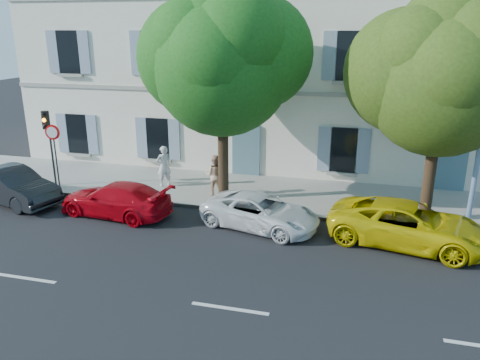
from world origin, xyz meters
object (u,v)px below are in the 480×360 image
(car_red_coupe, at_px, (116,199))
(traffic_light, at_px, (48,132))
(car_yellow_supercar, at_px, (408,224))
(pedestrian_a, at_px, (164,166))
(pedestrian_b, at_px, (215,175))
(car_dark_sedan, at_px, (12,186))
(road_sign, at_px, (54,143))
(tree_left, at_px, (222,66))
(tree_right, at_px, (442,82))
(car_white_coupe, at_px, (260,212))

(car_red_coupe, relative_size, traffic_light, 1.32)
(car_yellow_supercar, height_order, traffic_light, traffic_light)
(pedestrian_a, distance_m, pedestrian_b, 2.53)
(car_red_coupe, height_order, traffic_light, traffic_light)
(car_yellow_supercar, height_order, pedestrian_b, pedestrian_b)
(car_red_coupe, xyz_separation_m, traffic_light, (-4.11, 2.06, 1.89))
(pedestrian_b, bearing_deg, traffic_light, 1.30)
(car_dark_sedan, distance_m, road_sign, 2.38)
(car_dark_sedan, height_order, tree_left, tree_left)
(car_yellow_supercar, xyz_separation_m, traffic_light, (-14.46, 1.97, 1.83))
(tree_right, bearing_deg, pedestrian_b, 174.81)
(road_sign, xyz_separation_m, pedestrian_b, (6.71, 0.92, -1.15))
(car_red_coupe, xyz_separation_m, pedestrian_b, (3.03, 2.69, 0.37))
(car_dark_sedan, distance_m, car_yellow_supercar, 14.98)
(car_red_coupe, relative_size, car_yellow_supercar, 0.87)
(tree_left, distance_m, traffic_light, 8.14)
(car_yellow_supercar, bearing_deg, car_red_coupe, 101.95)
(car_yellow_supercar, distance_m, tree_right, 4.77)
(car_white_coupe, bearing_deg, pedestrian_a, 73.40)
(pedestrian_a, bearing_deg, tree_right, 128.52)
(car_dark_sedan, bearing_deg, road_sign, -13.77)
(car_red_coupe, xyz_separation_m, road_sign, (-3.68, 1.78, 1.52))
(tree_right, bearing_deg, tree_left, 177.52)
(car_red_coupe, xyz_separation_m, pedestrian_a, (0.56, 3.24, 0.41))
(traffic_light, bearing_deg, car_dark_sedan, -104.88)
(road_sign, bearing_deg, pedestrian_a, 19.02)
(road_sign, relative_size, pedestrian_a, 1.56)
(tree_left, relative_size, tree_right, 1.07)
(tree_left, distance_m, pedestrian_a, 5.31)
(car_white_coupe, xyz_separation_m, pedestrian_a, (-4.90, 3.01, 0.46))
(traffic_light, bearing_deg, road_sign, -32.75)
(road_sign, bearing_deg, car_yellow_supercar, -6.86)
(car_red_coupe, relative_size, road_sign, 1.56)
(car_yellow_supercar, xyz_separation_m, tree_left, (-6.83, 2.20, 4.66))
(road_sign, xyz_separation_m, pedestrian_a, (4.24, 1.46, -1.11))
(tree_right, bearing_deg, car_white_coupe, -162.76)
(road_sign, distance_m, pedestrian_a, 4.62)
(road_sign, bearing_deg, car_red_coupe, -25.76)
(car_yellow_supercar, bearing_deg, tree_right, -9.62)
(car_white_coupe, xyz_separation_m, tree_right, (5.61, 1.74, 4.43))
(tree_right, xyz_separation_m, pedestrian_a, (-10.51, 1.27, -3.98))
(car_red_coupe, relative_size, tree_left, 0.53)
(car_yellow_supercar, height_order, tree_right, tree_right)
(car_dark_sedan, xyz_separation_m, tree_left, (8.15, 2.17, 4.64))
(car_yellow_supercar, bearing_deg, tree_left, 83.59)
(tree_right, bearing_deg, pedestrian_a, 173.09)
(pedestrian_a, bearing_deg, car_red_coupe, 35.60)
(traffic_light, bearing_deg, pedestrian_b, 5.11)
(car_red_coupe, bearing_deg, traffic_light, -109.83)
(car_dark_sedan, xyz_separation_m, car_white_coupe, (10.09, 0.10, -0.13))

